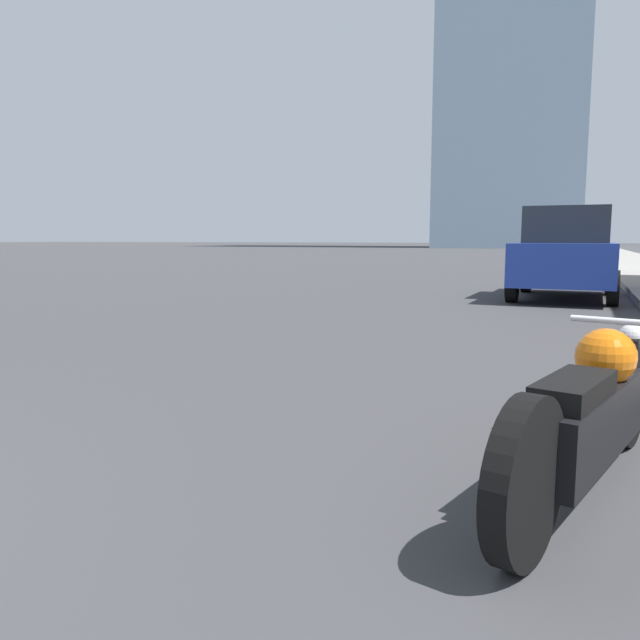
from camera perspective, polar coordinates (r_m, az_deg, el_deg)
sidewalk at (r=39.92m, az=26.24°, el=5.06°), size 3.00×240.00×0.15m
motorcycle at (r=3.23m, az=23.53°, el=-7.73°), size 0.85×2.27×0.75m
parked_car_blue at (r=13.45m, az=21.58°, el=5.63°), size 2.01×4.03×1.81m
parked_car_white at (r=26.27m, az=21.83°, el=6.13°), size 2.08×3.96×1.69m
parked_car_red at (r=37.43m, az=22.66°, el=6.46°), size 2.10×4.28×1.88m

